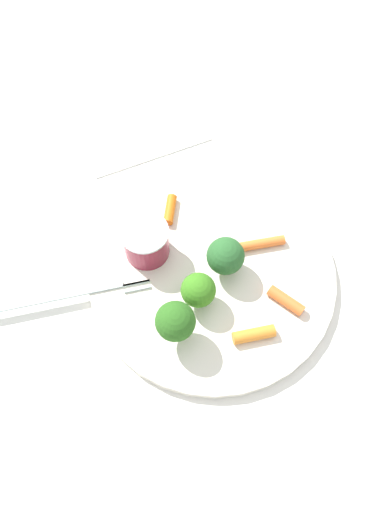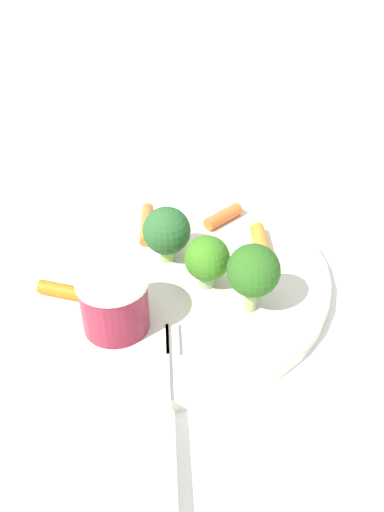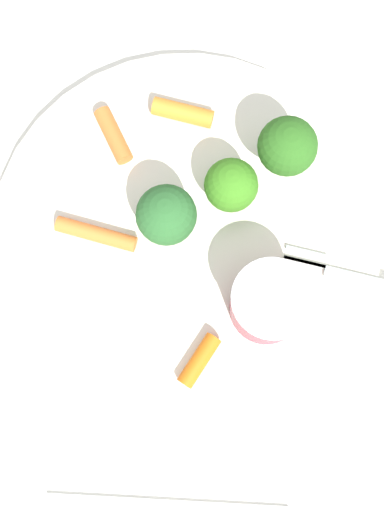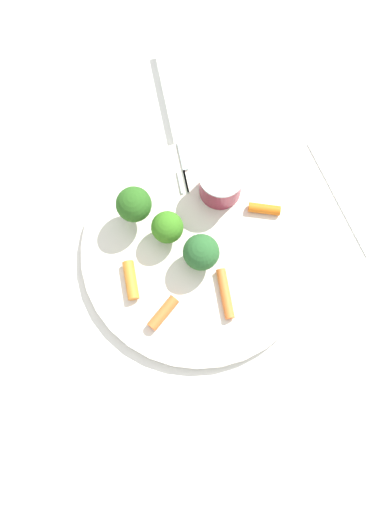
# 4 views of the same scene
# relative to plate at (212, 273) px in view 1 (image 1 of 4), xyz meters

# --- Properties ---
(ground_plane) EXTENTS (2.40, 2.40, 0.00)m
(ground_plane) POSITION_rel_plate_xyz_m (0.00, 0.00, -0.01)
(ground_plane) COLOR silver
(plate) EXTENTS (0.26, 0.26, 0.01)m
(plate) POSITION_rel_plate_xyz_m (0.00, 0.00, 0.00)
(plate) COLOR silver
(plate) RESTS_ON ground_plane
(sauce_cup) EXTENTS (0.05, 0.05, 0.04)m
(sauce_cup) POSITION_rel_plate_xyz_m (-0.06, 0.04, 0.03)
(sauce_cup) COLOR maroon
(sauce_cup) RESTS_ON plate
(broccoli_floret_0) EXTENTS (0.03, 0.03, 0.04)m
(broccoli_floret_0) POSITION_rel_plate_xyz_m (-0.02, -0.03, 0.03)
(broccoli_floret_0) COLOR #88AE75
(broccoli_floret_0) RESTS_ON plate
(broccoli_floret_1) EXTENTS (0.04, 0.04, 0.06)m
(broccoli_floret_1) POSITION_rel_plate_xyz_m (-0.05, -0.06, 0.04)
(broccoli_floret_1) COLOR #98B266
(broccoli_floret_1) RESTS_ON plate
(broccoli_floret_2) EXTENTS (0.04, 0.04, 0.05)m
(broccoli_floret_2) POSITION_rel_plate_xyz_m (0.01, -0.00, 0.03)
(broccoli_floret_2) COLOR #87C05B
(broccoli_floret_2) RESTS_ON plate
(carrot_stick_0) EXTENTS (0.02, 0.04, 0.01)m
(carrot_stick_0) POSITION_rel_plate_xyz_m (-0.03, 0.08, 0.01)
(carrot_stick_0) COLOR orange
(carrot_stick_0) RESTS_ON plate
(carrot_stick_1) EXTENTS (0.04, 0.01, 0.01)m
(carrot_stick_1) POSITION_rel_plate_xyz_m (0.02, -0.08, 0.01)
(carrot_stick_1) COLOR orange
(carrot_stick_1) RESTS_ON plate
(carrot_stick_2) EXTENTS (0.05, 0.01, 0.01)m
(carrot_stick_2) POSITION_rel_plate_xyz_m (0.06, 0.02, 0.01)
(carrot_stick_2) COLOR orange
(carrot_stick_2) RESTS_ON plate
(carrot_stick_3) EXTENTS (0.03, 0.04, 0.01)m
(carrot_stick_3) POSITION_rel_plate_xyz_m (0.07, -0.05, 0.01)
(carrot_stick_3) COLOR orange
(carrot_stick_3) RESTS_ON plate
(fork) EXTENTS (0.20, 0.01, 0.00)m
(fork) POSITION_rel_plate_xyz_m (-0.16, -0.00, 0.01)
(fork) COLOR #ABBCB9
(fork) RESTS_ON plate
(napkin) EXTENTS (0.18, 0.16, 0.00)m
(napkin) POSITION_rel_plate_xyz_m (-0.05, 0.23, -0.00)
(napkin) COLOR white
(napkin) RESTS_ON ground_plane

